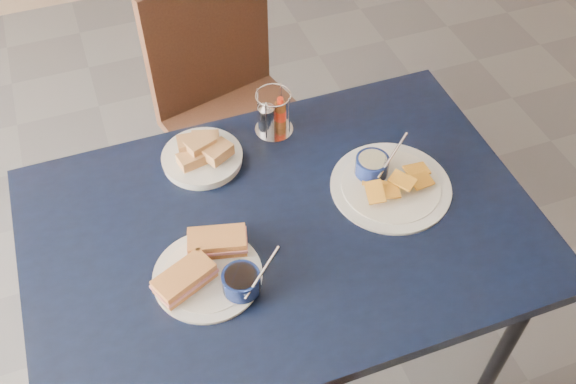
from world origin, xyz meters
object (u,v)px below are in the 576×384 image
object	(u,v)px
dining_table	(282,239)
bread_basket	(202,154)
plantain_plate	(386,180)
condiment_caddy	(272,116)
chair_far	(234,95)
sandwich_plate	(211,269)

from	to	relation	value
dining_table	bread_basket	xyz separation A→B (m)	(-0.13, 0.28, 0.09)
bread_basket	plantain_plate	bearing A→B (deg)	-29.89
condiment_caddy	bread_basket	bearing A→B (deg)	-167.19
dining_table	plantain_plate	xyz separation A→B (m)	(0.30, 0.03, 0.08)
dining_table	bread_basket	size ratio (longest dim) A/B	5.92
dining_table	condiment_caddy	distance (m)	0.37
plantain_plate	bread_basket	world-z (taller)	plantain_plate
bread_basket	condiment_caddy	bearing A→B (deg)	12.81
bread_basket	chair_far	bearing A→B (deg)	64.86
dining_table	sandwich_plate	size ratio (longest dim) A/B	4.29
chair_far	condiment_caddy	bearing A→B (deg)	-89.42
dining_table	plantain_plate	bearing A→B (deg)	6.38
chair_far	plantain_plate	xyz separation A→B (m)	(0.22, -0.71, 0.21)
plantain_plate	condiment_caddy	distance (m)	0.37
chair_far	plantain_plate	world-z (taller)	chair_far
chair_far	sandwich_plate	world-z (taller)	chair_far
chair_far	bread_basket	bearing A→B (deg)	-115.14
plantain_plate	condiment_caddy	size ratio (longest dim) A/B	2.36
sandwich_plate	dining_table	bearing A→B (deg)	22.37
sandwich_plate	plantain_plate	size ratio (longest dim) A/B	0.94
chair_far	sandwich_plate	size ratio (longest dim) A/B	3.21
dining_table	condiment_caddy	size ratio (longest dim) A/B	9.50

